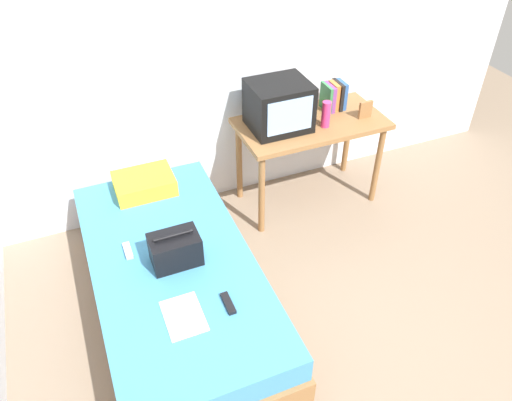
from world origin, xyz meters
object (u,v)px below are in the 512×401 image
Objects in this scene: pillow at (144,184)px; water_bottle at (326,114)px; bed at (176,286)px; tv at (279,106)px; picture_frame at (365,110)px; remote_dark at (228,303)px; remote_silver at (128,251)px; magazine at (184,316)px; desk at (310,132)px; book_row at (334,96)px; handbag at (175,249)px.

water_bottle is at bearing -4.01° from pillow.
tv is at bearing 36.31° from bed.
remote_dark is (-1.56, -1.13, -0.33)m from picture_frame.
remote_dark is 1.08× the size of remote_silver.
water_bottle reaches higher than remote_silver.
magazine is (-1.13, -1.24, -0.45)m from tv.
tv is 1.74m from magazine.
water_bottle is 0.71× the size of magazine.
desk is 1.87m from magazine.
desk is at bearing -154.73° from book_row.
magazine is at bearing -139.07° from desk.
water_bottle reaches higher than handbag.
bed is 14.32× the size of picture_frame.
desk is 0.24m from water_bottle.
picture_frame is at bearing -14.62° from desk.
water_bottle is 1.47× the size of picture_frame.
bed is 0.82m from pillow.
picture_frame is (0.16, -0.23, -0.04)m from book_row.
desk is 5.65× the size of water_bottle.
tv is at bearing 1.61° from pillow.
book_row reaches higher than magazine.
book_row is at bearing 38.88° from magazine.
tv is 0.71m from picture_frame.
pillow is (-1.41, 0.10, -0.32)m from water_bottle.
tv is 0.54m from book_row.
pillow is at bearing 89.46° from bed.
water_bottle is at bearing 37.19° from magazine.
magazine is (-0.05, -0.45, 0.25)m from bed.
magazine is at bearing -141.12° from book_row.
tv is at bearing 37.72° from handbag.
remote_silver is (-0.44, 0.64, 0.00)m from remote_dark.
water_bottle is 0.92× the size of book_row.
picture_frame reaches higher than magazine.
magazine is 0.26m from remote_dark.
tv reaches higher than remote_silver.
magazine is (-0.08, -0.43, -0.10)m from handbag.
water_bottle is 0.68× the size of handbag.
pillow is at bearing -179.67° from desk.
remote_silver is at bearing -154.82° from tv.
handbag is 1.92× the size of remote_dark.
picture_frame reaches higher than desk.
bed is 9.73× the size of water_bottle.
bed is at bearing 114.00° from remote_dark.
picture_frame reaches higher than pillow.
desk reaches higher than remote_dark.
water_bottle is at bearing 179.80° from picture_frame.
pillow is at bearing 175.99° from water_bottle.
picture_frame is 0.33× the size of pillow.
desk is 1.35m from pillow.
pillow is 1.21m from magazine.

